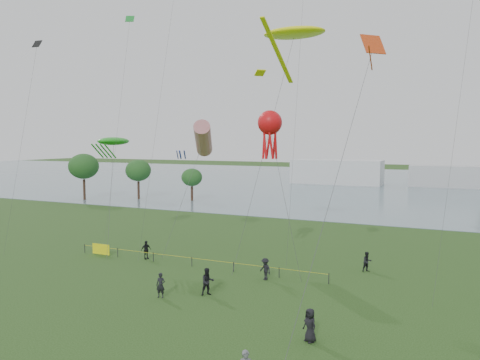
% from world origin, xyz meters
% --- Properties ---
extents(ground_plane, '(400.00, 400.00, 0.00)m').
position_xyz_m(ground_plane, '(0.00, 0.00, 0.00)').
color(ground_plane, '#1B3912').
extents(lake, '(400.00, 120.00, 0.08)m').
position_xyz_m(lake, '(0.00, 100.00, 0.02)').
color(lake, slate).
rests_on(lake, ground_plane).
extents(pavilion_left, '(22.00, 8.00, 6.00)m').
position_xyz_m(pavilion_left, '(-12.00, 95.00, 3.00)').
color(pavilion_left, silver).
rests_on(pavilion_left, ground_plane).
extents(pavilion_right, '(18.00, 7.00, 5.00)m').
position_xyz_m(pavilion_right, '(14.00, 98.00, 2.50)').
color(pavilion_right, silver).
rests_on(pavilion_right, ground_plane).
extents(trees, '(23.17, 11.57, 8.47)m').
position_xyz_m(trees, '(-41.07, 47.29, 5.56)').
color(trees, '#352218').
rests_on(trees, ground_plane).
extents(fence, '(24.07, 0.07, 1.05)m').
position_xyz_m(fence, '(-12.21, 13.32, 0.55)').
color(fence, black).
rests_on(fence, ground_plane).
extents(spectator_a, '(1.19, 1.19, 1.94)m').
position_xyz_m(spectator_a, '(-1.26, 7.26, 0.97)').
color(spectator_a, black).
rests_on(spectator_a, ground_plane).
extents(spectator_b, '(1.29, 1.09, 1.73)m').
position_xyz_m(spectator_b, '(1.11, 12.34, 0.86)').
color(spectator_b, black).
rests_on(spectator_b, ground_plane).
extents(spectator_c, '(0.81, 1.08, 1.70)m').
position_xyz_m(spectator_c, '(-11.24, 13.81, 0.85)').
color(spectator_c, black).
rests_on(spectator_c, ground_plane).
extents(spectator_d, '(1.07, 0.98, 1.84)m').
position_xyz_m(spectator_d, '(7.42, 2.83, 0.92)').
color(spectator_d, black).
rests_on(spectator_d, ground_plane).
extents(spectator_f, '(0.70, 0.54, 1.74)m').
position_xyz_m(spectator_f, '(-4.01, 5.48, 0.87)').
color(spectator_f, black).
rests_on(spectator_f, ground_plane).
extents(spectator_g, '(1.03, 1.00, 1.67)m').
position_xyz_m(spectator_g, '(8.00, 17.99, 0.83)').
color(spectator_g, black).
rests_on(spectator_g, ground_plane).
extents(kite_stingray, '(5.63, 10.23, 20.81)m').
position_xyz_m(kite_stingray, '(1.00, 19.29, 20.31)').
color(kite_stingray, '#3F3F42').
extents(kite_windsock, '(4.16, 8.00, 12.92)m').
position_xyz_m(kite_windsock, '(-8.51, 19.86, 11.07)').
color(kite_windsock, '#3F3F42').
extents(kite_creature, '(5.12, 8.23, 11.23)m').
position_xyz_m(kite_creature, '(-18.32, 18.19, 10.78)').
color(kite_creature, '#3F3F42').
extents(kite_octopus, '(4.04, 1.97, 13.29)m').
position_xyz_m(kite_octopus, '(0.81, 13.97, 12.20)').
color(kite_octopus, '#3F3F42').
extents(kite_delta, '(2.09, 16.21, 17.72)m').
position_xyz_m(kite_delta, '(9.19, 9.46, 16.14)').
color(kite_delta, '#3F3F42').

